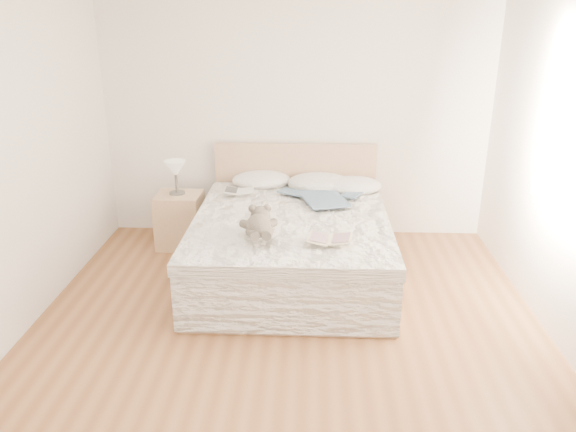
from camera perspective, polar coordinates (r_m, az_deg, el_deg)
The scene contains 13 objects.
floor at distance 4.26m, azimuth -0.28°, elevation -12.88°, with size 4.00×4.50×0.00m, color brown.
wall_back at distance 5.89m, azimuth 0.80°, elevation 10.81°, with size 4.00×0.02×2.70m, color white.
wall_front at distance 1.65m, azimuth -4.43°, elevation -16.76°, with size 4.00×0.02×2.70m, color white.
bed at distance 5.16m, azimuth 0.37°, elevation -2.71°, with size 1.72×2.14×1.00m.
nightstand at distance 5.88m, azimuth -10.91°, elevation -0.42°, with size 0.45×0.40×0.56m, color tan.
table_lamp at distance 5.73m, azimuth -11.35°, elevation 4.57°, with size 0.25×0.25×0.34m.
pillow_left at distance 5.89m, azimuth -2.72°, elevation 3.68°, with size 0.61×0.43×0.18m, color white.
pillow_middle at distance 5.77m, azimuth 3.26°, elevation 3.34°, with size 0.67×0.47×0.20m, color silver.
pillow_right at distance 5.72m, azimuth 6.60°, elevation 3.08°, with size 0.59×0.41×0.18m, color white.
blouse at distance 5.35m, azimuth 3.63°, elevation 1.79°, with size 0.59×0.62×0.02m, color #374F6A, non-canonical shape.
photo_book at distance 5.56m, azimuth -5.01°, elevation 2.51°, with size 0.30×0.21×0.02m, color white.
childrens_book at distance 4.41m, azimuth 4.29°, elevation -2.38°, with size 0.35×0.24×0.02m, color #F1E6C0.
teddy_bear at distance 4.46m, azimuth -2.96°, elevation -1.81°, with size 0.27×0.38×0.20m, color #5D5448, non-canonical shape.
Camera 1 is at (0.18, -3.55, 2.35)m, focal length 35.00 mm.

